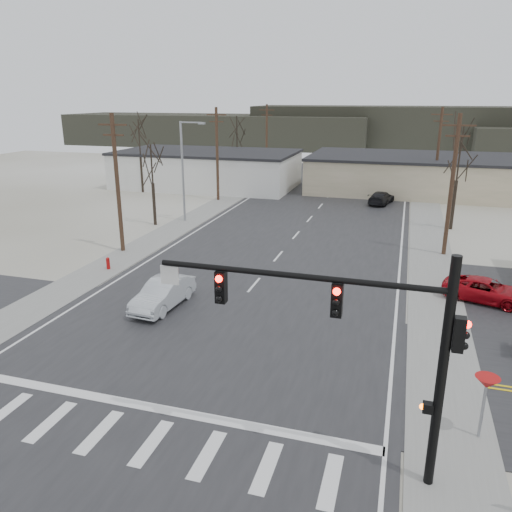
{
  "coord_description": "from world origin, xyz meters",
  "views": [
    {
      "loc": [
        8.36,
        -19.35,
        11.1
      ],
      "look_at": [
        0.74,
        5.97,
        2.6
      ],
      "focal_mm": 35.0,
      "sensor_mm": 36.0,
      "label": 1
    }
  ],
  "objects_px": {
    "fire_hydrant": "(108,263)",
    "car_far_a": "(381,198)",
    "car_far_b": "(315,163)",
    "traffic_signal_mast": "(374,335)",
    "sedan_crossing": "(163,294)",
    "car_parked_red": "(486,290)"
  },
  "relations": [
    {
      "from": "sedan_crossing",
      "to": "car_far_b",
      "type": "bearing_deg",
      "value": 96.35
    },
    {
      "from": "car_far_a",
      "to": "car_parked_red",
      "type": "bearing_deg",
      "value": 118.7
    },
    {
      "from": "traffic_signal_mast",
      "to": "car_far_a",
      "type": "relative_size",
      "value": 1.93
    },
    {
      "from": "fire_hydrant",
      "to": "car_far_b",
      "type": "relative_size",
      "value": 0.2
    },
    {
      "from": "sedan_crossing",
      "to": "car_far_b",
      "type": "height_order",
      "value": "sedan_crossing"
    },
    {
      "from": "fire_hydrant",
      "to": "car_far_b",
      "type": "bearing_deg",
      "value": 85.4
    },
    {
      "from": "traffic_signal_mast",
      "to": "fire_hydrant",
      "type": "bearing_deg",
      "value": 141.87
    },
    {
      "from": "traffic_signal_mast",
      "to": "car_far_b",
      "type": "relative_size",
      "value": 2.03
    },
    {
      "from": "sedan_crossing",
      "to": "car_parked_red",
      "type": "xyz_separation_m",
      "value": [
        17.03,
        6.0,
        -0.15
      ]
    },
    {
      "from": "car_far_a",
      "to": "car_parked_red",
      "type": "xyz_separation_m",
      "value": [
        7.22,
        -25.61,
        -0.05
      ]
    },
    {
      "from": "fire_hydrant",
      "to": "car_far_a",
      "type": "relative_size",
      "value": 0.19
    },
    {
      "from": "fire_hydrant",
      "to": "car_far_a",
      "type": "distance_m",
      "value": 31.5
    },
    {
      "from": "car_far_a",
      "to": "car_far_b",
      "type": "bearing_deg",
      "value": -52.53
    },
    {
      "from": "car_far_b",
      "to": "car_far_a",
      "type": "bearing_deg",
      "value": -56.19
    },
    {
      "from": "car_far_a",
      "to": "car_parked_red",
      "type": "relative_size",
      "value": 1.01
    },
    {
      "from": "fire_hydrant",
      "to": "sedan_crossing",
      "type": "xyz_separation_m",
      "value": [
        6.42,
        -4.62,
        0.37
      ]
    },
    {
      "from": "traffic_signal_mast",
      "to": "fire_hydrant",
      "type": "distance_m",
      "value": 23.39
    },
    {
      "from": "fire_hydrant",
      "to": "traffic_signal_mast",
      "type": "bearing_deg",
      "value": -38.13
    },
    {
      "from": "car_far_a",
      "to": "car_far_b",
      "type": "height_order",
      "value": "car_far_b"
    },
    {
      "from": "traffic_signal_mast",
      "to": "car_far_a",
      "type": "height_order",
      "value": "traffic_signal_mast"
    },
    {
      "from": "sedan_crossing",
      "to": "car_far_a",
      "type": "relative_size",
      "value": 1.01
    },
    {
      "from": "sedan_crossing",
      "to": "fire_hydrant",
      "type": "bearing_deg",
      "value": 148.5
    }
  ]
}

